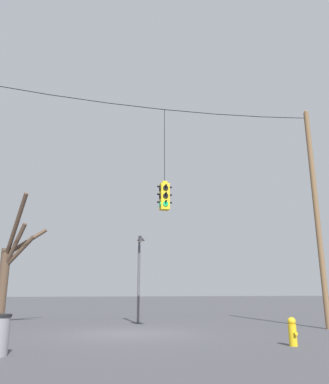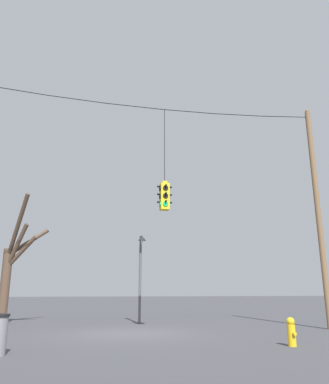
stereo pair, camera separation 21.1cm
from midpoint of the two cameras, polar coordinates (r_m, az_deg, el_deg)
ground_plane at (r=14.18m, az=-5.87°, el=-20.67°), size 200.00×200.00×0.00m
utility_pole_right at (r=17.25m, az=21.82°, el=-2.81°), size 0.23×0.23×9.50m
span_wire at (r=15.68m, az=-4.84°, el=13.33°), size 15.85×0.03×0.43m
traffic_light_over_intersection at (r=14.51m, az=-0.42°, el=-0.57°), size 0.58×0.58×4.24m
street_lamp at (r=18.12m, az=-4.17°, el=-10.77°), size 0.37×0.65×4.06m
bare_tree at (r=19.31m, az=-22.95°, el=-10.67°), size 1.99×2.37×5.82m
fire_hydrant at (r=11.48m, az=18.39°, el=-19.50°), size 0.22×0.30×0.75m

